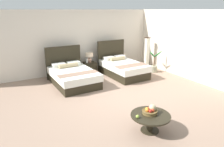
{
  "coord_description": "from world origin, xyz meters",
  "views": [
    {
      "loc": [
        -3.32,
        -5.12,
        2.62
      ],
      "look_at": [
        -0.17,
        0.53,
        0.62
      ],
      "focal_mm": 33.36,
      "sensor_mm": 36.0,
      "label": 1
    }
  ],
  "objects": [
    {
      "name": "loose_apple",
      "position": [
        -0.92,
        -1.93,
        0.44
      ],
      "size": [
        0.08,
        0.08,
        0.08
      ],
      "color": "#8FAE41",
      "rests_on": "coffee_table"
    },
    {
      "name": "floor_lamp_corner",
      "position": [
        2.66,
        2.32,
        0.71
      ],
      "size": [
        0.21,
        0.21,
        1.42
      ],
      "color": "black",
      "rests_on": "ground"
    },
    {
      "name": "table_lamp",
      "position": [
        -0.01,
        2.79,
        0.75
      ],
      "size": [
        0.31,
        0.31,
        0.4
      ],
      "color": "tan",
      "rests_on": "nightstand"
    },
    {
      "name": "vase",
      "position": [
        -0.15,
        2.73,
        0.58
      ],
      "size": [
        0.09,
        0.09,
        0.17
      ],
      "color": "silver",
      "rests_on": "nightstand"
    },
    {
      "name": "coffee_table",
      "position": [
        -0.58,
        -1.95,
        0.31
      ],
      "size": [
        0.88,
        0.88,
        0.4
      ],
      "color": "black",
      "rests_on": "ground"
    },
    {
      "name": "bed_near_corner",
      "position": [
        1.07,
        1.87,
        0.32
      ],
      "size": [
        1.36,
        2.09,
        1.34
      ],
      "color": "black",
      "rests_on": "ground"
    },
    {
      "name": "nightstand",
      "position": [
        -0.01,
        2.77,
        0.25
      ],
      "size": [
        0.48,
        0.46,
        0.5
      ],
      "color": "black",
      "rests_on": "ground"
    },
    {
      "name": "potted_palm",
      "position": [
        2.52,
        1.62,
        0.24
      ],
      "size": [
        0.57,
        0.56,
        0.93
      ],
      "color": "gray",
      "rests_on": "ground"
    },
    {
      "name": "bed_near_window",
      "position": [
        -1.07,
        1.87,
        0.31
      ],
      "size": [
        1.45,
        2.1,
        1.26
      ],
      "color": "black",
      "rests_on": "ground"
    },
    {
      "name": "fruit_bowl",
      "position": [
        -0.55,
        -1.89,
        0.47
      ],
      "size": [
        0.34,
        0.34,
        0.21
      ],
      "color": "brown",
      "rests_on": "coffee_table"
    },
    {
      "name": "ground_plane",
      "position": [
        0.0,
        0.0,
        -0.01
      ],
      "size": [
        9.85,
        10.13,
        0.02
      ],
      "primitive_type": "cube",
      "color": "gray"
    },
    {
      "name": "wall_back",
      "position": [
        0.0,
        3.27,
        1.31
      ],
      "size": [
        9.85,
        0.12,
        2.62
      ],
      "primitive_type": "cube",
      "color": "silver",
      "rests_on": "ground"
    },
    {
      "name": "wall_side_right",
      "position": [
        3.12,
        0.4,
        1.31
      ],
      "size": [
        0.12,
        5.73,
        2.62
      ],
      "primitive_type": "cube",
      "color": "silver",
      "rests_on": "ground"
    }
  ]
}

